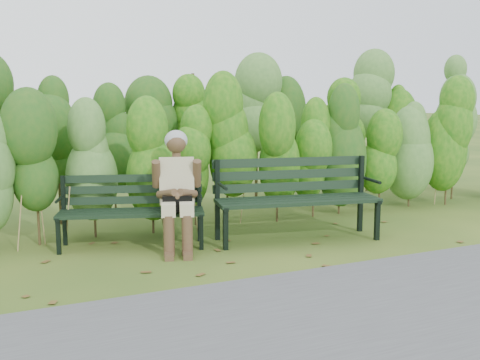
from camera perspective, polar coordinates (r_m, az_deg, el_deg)
name	(u,v)px	position (r m, az deg, el deg)	size (l,w,h in m)	color
ground	(253,249)	(6.41, 1.31, -7.06)	(80.00, 80.00, 0.00)	#2B4A18
footpath	(375,318)	(4.64, 13.57, -13.46)	(60.00, 2.50, 0.01)	#474749
hedge_band	(195,130)	(7.91, -4.57, 5.12)	(11.04, 1.67, 2.42)	#47381E
leaf_litter	(244,258)	(6.09, 0.40, -7.89)	(5.96, 2.15, 0.01)	brown
bench_left	(132,205)	(6.59, -10.93, -2.48)	(1.72, 1.00, 0.82)	black
bench_right	(295,192)	(6.84, 5.59, -1.18)	(2.04, 0.99, 0.98)	black
seated_woman	(177,184)	(6.36, -6.43, -0.44)	(0.62, 0.88, 1.34)	tan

